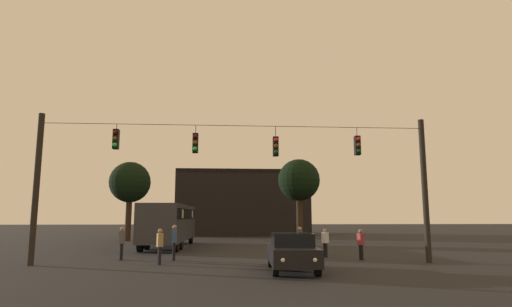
# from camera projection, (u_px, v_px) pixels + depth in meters

# --- Properties ---
(ground_plane) EXTENTS (168.00, 168.00, 0.00)m
(ground_plane) POSITION_uv_depth(u_px,v_px,m) (232.00, 245.00, 31.81)
(ground_plane) COLOR black
(ground_plane) RESTS_ON ground
(overhead_signal_span) EXTENTS (18.81, 0.44, 7.02)m
(overhead_signal_span) POSITION_uv_depth(u_px,v_px,m) (237.00, 176.00, 20.01)
(overhead_signal_span) COLOR black
(overhead_signal_span) RESTS_ON ground
(city_bus) EXTENTS (2.81, 11.06, 3.00)m
(city_bus) POSITION_uv_depth(u_px,v_px,m) (170.00, 221.00, 30.24)
(city_bus) COLOR #2D2D33
(city_bus) RESTS_ON ground
(car_near_right) EXTENTS (1.97, 4.40, 1.52)m
(car_near_right) POSITION_uv_depth(u_px,v_px,m) (292.00, 251.00, 17.00)
(car_near_right) COLOR black
(car_near_right) RESTS_ON ground
(pedestrian_crossing_left) EXTENTS (0.27, 0.38, 1.77)m
(pedestrian_crossing_left) POSITION_uv_depth(u_px,v_px,m) (174.00, 240.00, 21.09)
(pedestrian_crossing_left) COLOR black
(pedestrian_crossing_left) RESTS_ON ground
(pedestrian_crossing_center) EXTENTS (0.36, 0.42, 1.53)m
(pedestrian_crossing_center) POSITION_uv_depth(u_px,v_px,m) (325.00, 241.00, 22.79)
(pedestrian_crossing_center) COLOR black
(pedestrian_crossing_center) RESTS_ON ground
(pedestrian_crossing_right) EXTENTS (0.36, 0.42, 1.62)m
(pedestrian_crossing_right) POSITION_uv_depth(u_px,v_px,m) (300.00, 240.00, 22.87)
(pedestrian_crossing_right) COLOR black
(pedestrian_crossing_right) RESTS_ON ground
(pedestrian_near_bus) EXTENTS (0.35, 0.42, 1.64)m
(pedestrian_near_bus) POSITION_uv_depth(u_px,v_px,m) (160.00, 244.00, 19.20)
(pedestrian_near_bus) COLOR black
(pedestrian_near_bus) RESTS_ON ground
(pedestrian_trailing) EXTENTS (0.31, 0.40, 1.54)m
(pedestrian_trailing) POSITION_uv_depth(u_px,v_px,m) (361.00, 243.00, 21.31)
(pedestrian_trailing) COLOR black
(pedestrian_trailing) RESTS_ON ground
(pedestrian_far_side) EXTENTS (0.26, 0.38, 1.67)m
(pedestrian_far_side) POSITION_uv_depth(u_px,v_px,m) (122.00, 241.00, 21.32)
(pedestrian_far_side) COLOR black
(pedestrian_far_side) RESTS_ON ground
(corner_building) EXTENTS (15.19, 11.73, 7.49)m
(corner_building) POSITION_uv_depth(u_px,v_px,m) (242.00, 204.00, 52.07)
(corner_building) COLOR black
(corner_building) RESTS_ON ground
(tree_left_silhouette) EXTENTS (3.73, 3.73, 7.28)m
(tree_left_silhouette) POSITION_uv_depth(u_px,v_px,m) (299.00, 181.00, 37.33)
(tree_left_silhouette) COLOR #2D2116
(tree_left_silhouette) RESTS_ON ground
(tree_behind_building) EXTENTS (3.72, 3.72, 7.15)m
(tree_behind_building) POSITION_uv_depth(u_px,v_px,m) (130.00, 183.00, 38.19)
(tree_behind_building) COLOR #2D2116
(tree_behind_building) RESTS_ON ground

